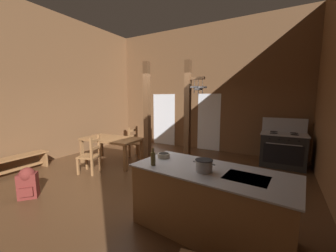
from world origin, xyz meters
TOP-DOWN VIEW (x-y plane):
  - ground_plane at (0.00, 0.00)m, footprint 7.71×8.04m
  - wall_back at (0.00, 3.69)m, footprint 7.71×0.14m
  - wall_left at (-3.52, 0.00)m, footprint 0.14×8.04m
  - glazed_door_back_left at (-1.55, 3.61)m, footprint 1.00×0.01m
  - glazed_panel_back_right at (0.35, 3.61)m, footprint 0.84×0.01m
  - kitchen_island at (1.84, -0.84)m, footprint 2.24×1.15m
  - stove_range at (2.72, 2.90)m, footprint 1.15×0.84m
  - support_post_with_pot_rack at (0.61, 1.19)m, footprint 0.55×0.21m
  - support_post_center at (-0.42, 0.86)m, footprint 0.14×0.14m
  - dining_table at (-1.64, 0.76)m, footprint 1.76×1.01m
  - ladderback_chair_near_window at (-1.50, -0.10)m, footprint 0.56×0.56m
  - ladderback_chair_by_post at (-1.46, 1.68)m, footprint 0.44×0.44m
  - bench_along_left_wall at (-3.08, -1.03)m, footprint 0.40×1.39m
  - backpack at (-1.47, -1.58)m, footprint 0.39×0.39m
  - stockpot_on_counter at (1.78, -0.93)m, footprint 0.31×0.23m
  - mixing_bowl_on_counter at (0.99, -0.66)m, footprint 0.20×0.20m
  - bottle_tall_on_counter at (1.04, -1.06)m, footprint 0.07×0.07m

SIDE VIEW (x-z plane):
  - ground_plane at x=0.00m, z-range -0.10..0.00m
  - bench_along_left_wall at x=-3.08m, z-range 0.08..0.52m
  - backpack at x=-1.47m, z-range 0.02..0.61m
  - ladderback_chair_near_window at x=-1.50m, z-range -0.02..0.93m
  - ladderback_chair_by_post at x=-1.46m, z-range -0.02..0.93m
  - kitchen_island at x=1.84m, z-range 0.00..0.91m
  - stove_range at x=2.72m, z-range -0.18..1.14m
  - dining_table at x=-1.64m, z-range 0.28..1.02m
  - mixing_bowl_on_counter at x=0.99m, z-range 0.91..0.99m
  - stockpot_on_counter at x=1.78m, z-range 0.92..1.08m
  - bottle_tall_on_counter at x=1.04m, z-range 0.89..1.15m
  - glazed_door_back_left at x=-1.55m, z-range 0.00..2.05m
  - glazed_panel_back_right at x=0.35m, z-range 0.00..2.05m
  - support_post_center at x=-0.42m, z-range 0.00..2.81m
  - support_post_with_pot_rack at x=0.61m, z-range 0.10..2.90m
  - wall_back at x=0.00m, z-range 0.00..4.46m
  - wall_left at x=-3.52m, z-range 0.00..4.46m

